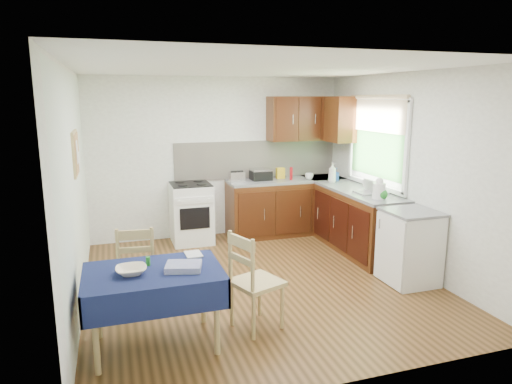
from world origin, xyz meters
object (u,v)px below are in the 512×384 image
object	(u,v)px
sandwich_press	(261,174)
toaster	(237,177)
dining_table	(154,282)
dish_rack	(371,192)
chair_far	(137,266)
chair_near	(253,278)
kettle	(379,189)

from	to	relation	value
sandwich_press	toaster	bearing A→B (deg)	169.02
toaster	sandwich_press	bearing A→B (deg)	8.14
dining_table	dish_rack	distance (m)	3.43
chair_far	chair_near	bearing A→B (deg)	150.72
chair_far	dish_rack	xyz separation A→B (m)	(3.17, 0.73, 0.43)
dining_table	chair_near	distance (m)	0.92
dining_table	kettle	world-z (taller)	kettle
toaster	kettle	xyz separation A→B (m)	(1.43, -1.70, 0.04)
toaster	kettle	distance (m)	2.22
sandwich_press	dish_rack	distance (m)	1.82
chair_far	sandwich_press	distance (m)	3.04
dining_table	toaster	world-z (taller)	toaster
sandwich_press	dish_rack	bearing A→B (deg)	-73.70
dining_table	dish_rack	xyz separation A→B (m)	(3.07, 1.50, 0.32)
dining_table	chair_near	world-z (taller)	chair_near
dining_table	toaster	xyz separation A→B (m)	(1.55, 2.87, 0.37)
dining_table	chair_far	bearing A→B (deg)	119.37
dish_rack	toaster	bearing A→B (deg)	158.57
kettle	dish_rack	bearing A→B (deg)	74.70
dining_table	chair_far	distance (m)	0.79
dining_table	sandwich_press	size ratio (longest dim) A/B	3.81
kettle	dining_table	bearing A→B (deg)	-158.60
kettle	chair_far	bearing A→B (deg)	-172.68
chair_near	chair_far	bearing A→B (deg)	33.58
chair_far	dining_table	bearing A→B (deg)	103.99
dining_table	kettle	distance (m)	3.23
chair_far	kettle	distance (m)	3.15
toaster	sandwich_press	world-z (taller)	sandwich_press
chair_far	sandwich_press	bearing A→B (deg)	-126.80
chair_near	toaster	bearing A→B (deg)	-33.04
chair_near	sandwich_press	distance (m)	3.13
toaster	dish_rack	world-z (taller)	dish_rack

